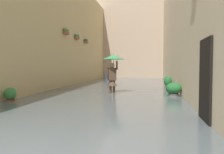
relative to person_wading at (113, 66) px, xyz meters
The scene contains 8 objects.
ground_plane 3.53m from the person_wading, 85.31° to the right, with size 60.00×60.00×0.00m, color slate.
flood_water 3.48m from the person_wading, 85.31° to the right, with size 7.66×29.86×0.20m, color #515B60.
building_facade_right 6.12m from the person_wading, 34.48° to the right, with size 2.04×27.86×8.19m.
building_facade_far 16.59m from the person_wading, 89.07° to the right, with size 10.46×1.80×11.98m, color tan.
person_wading is the anchor object (origin of this frame).
potted_plant_far_right 4.81m from the person_wading, 42.86° to the left, with size 0.44×0.44×0.72m.
potted_plant_far_left 3.11m from the person_wading, 167.66° to the left, with size 0.70×0.70×0.80m.
potted_plant_mid_left 4.29m from the person_wading, 133.24° to the right, with size 0.47×0.47×0.94m.
Camera 1 is at (-2.10, 2.19, 1.53)m, focal length 36.39 mm.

